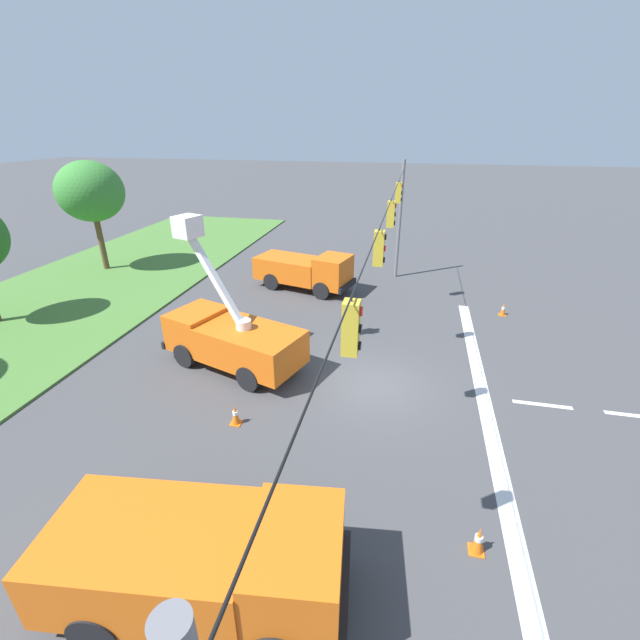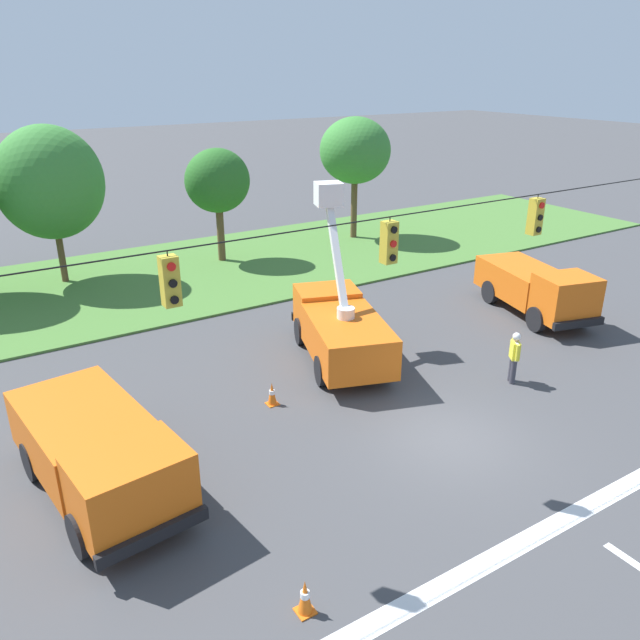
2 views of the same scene
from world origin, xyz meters
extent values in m
plane|color=#424244|center=(0.00, 0.00, 0.00)|extent=(200.00, 200.00, 0.00)
cube|color=silver|center=(0.00, -3.94, 0.00)|extent=(17.60, 0.50, 0.01)
cube|color=silver|center=(0.00, -5.94, 0.00)|extent=(0.20, 2.00, 0.01)
cube|color=silver|center=(0.00, -8.94, 0.00)|extent=(0.20, 2.00, 0.01)
cylinder|color=slate|center=(13.00, 0.00, 3.60)|extent=(0.20, 0.20, 7.20)
cylinder|color=black|center=(0.00, 0.00, 6.60)|extent=(26.00, 0.03, 0.03)
cylinder|color=black|center=(-7.56, 0.00, 6.55)|extent=(0.02, 0.02, 0.10)
cube|color=gold|center=(-7.56, 0.00, 6.02)|extent=(0.32, 0.28, 0.96)
cylinder|color=red|center=(-7.56, -0.16, 6.34)|extent=(0.16, 0.05, 0.16)
cylinder|color=black|center=(-7.56, -0.16, 6.02)|extent=(0.16, 0.05, 0.16)
cylinder|color=black|center=(-7.56, -0.16, 5.70)|extent=(0.16, 0.05, 0.16)
cylinder|color=black|center=(-2.46, 0.00, 6.55)|extent=(0.02, 0.02, 0.10)
cube|color=gold|center=(-2.46, 0.00, 6.02)|extent=(0.32, 0.28, 0.96)
cylinder|color=black|center=(-2.46, -0.16, 6.34)|extent=(0.16, 0.05, 0.16)
cylinder|color=red|center=(-2.46, -0.16, 6.02)|extent=(0.16, 0.05, 0.16)
cylinder|color=black|center=(-2.46, -0.16, 5.70)|extent=(0.16, 0.05, 0.16)
cylinder|color=black|center=(2.41, 0.00, 6.55)|extent=(0.02, 0.02, 0.10)
cube|color=gold|center=(2.41, 0.00, 6.02)|extent=(0.32, 0.28, 0.96)
cylinder|color=red|center=(2.41, -0.16, 6.34)|extent=(0.16, 0.05, 0.16)
cylinder|color=black|center=(2.41, -0.16, 6.02)|extent=(0.16, 0.05, 0.16)
cylinder|color=black|center=(2.41, -0.16, 5.70)|extent=(0.16, 0.05, 0.16)
cylinder|color=black|center=(7.92, 0.00, 6.55)|extent=(0.02, 0.02, 0.10)
cube|color=gold|center=(7.92, 0.00, 6.02)|extent=(0.32, 0.28, 0.96)
cylinder|color=red|center=(7.92, -0.16, 6.34)|extent=(0.16, 0.05, 0.16)
cylinder|color=black|center=(7.92, -0.16, 6.02)|extent=(0.16, 0.05, 0.16)
cylinder|color=black|center=(7.92, -0.16, 5.70)|extent=(0.16, 0.05, 0.16)
cylinder|color=brown|center=(10.22, 19.32, 1.72)|extent=(0.37, 0.37, 3.44)
ellipsoid|color=#387F33|center=(10.22, 19.32, 5.18)|extent=(4.08, 4.08, 3.75)
cube|color=orange|center=(-0.09, 4.95, 1.18)|extent=(3.50, 4.54, 1.36)
cube|color=orange|center=(0.82, 7.66, 1.26)|extent=(2.69, 2.34, 1.53)
cube|color=#1E2838|center=(1.01, 8.23, 1.53)|extent=(1.93, 0.73, 0.69)
cube|color=black|center=(1.12, 8.55, 0.65)|extent=(2.28, 0.90, 0.30)
cylinder|color=black|center=(-0.28, 7.79, 0.50)|extent=(0.58, 1.04, 1.00)
cylinder|color=black|center=(1.78, 7.10, 0.50)|extent=(0.58, 1.04, 1.00)
cylinder|color=black|center=(-1.34, 4.62, 0.50)|extent=(0.58, 1.04, 1.00)
cylinder|color=black|center=(0.71, 3.93, 0.50)|extent=(0.58, 1.04, 1.00)
cylinder|color=silver|center=(0.01, 5.22, 2.04)|extent=(0.60, 0.60, 0.36)
cube|color=white|center=(0.39, 6.36, 3.59)|extent=(1.05, 2.53, 3.59)
cube|color=white|center=(0.77, 7.49, 5.56)|extent=(1.11, 1.04, 0.80)
cube|color=orange|center=(-8.95, 3.68, 1.21)|extent=(2.97, 4.37, 1.42)
cube|color=orange|center=(-8.60, 0.77, 1.31)|extent=(2.59, 2.03, 1.61)
cube|color=#1E2838|center=(-8.52, 0.16, 1.59)|extent=(2.11, 0.35, 0.73)
cube|color=black|center=(-8.48, -0.18, 0.65)|extent=(2.49, 0.46, 0.30)
cylinder|color=black|center=(-7.49, 1.14, 0.50)|extent=(0.40, 1.03, 1.00)
cylinder|color=black|center=(-7.90, 4.54, 0.50)|extent=(0.40, 1.03, 1.00)
cylinder|color=black|center=(-10.18, 4.27, 0.50)|extent=(0.40, 1.03, 1.00)
cube|color=orange|center=(9.80, 6.17, 1.15)|extent=(3.16, 4.43, 1.30)
cube|color=orange|center=(9.08, 3.41, 1.37)|extent=(2.49, 2.20, 1.73)
cube|color=#1E2838|center=(8.92, 2.83, 1.67)|extent=(1.85, 0.58, 0.78)
cube|color=black|center=(8.84, 2.51, 0.65)|extent=(2.18, 0.72, 0.30)
cylinder|color=black|center=(10.12, 3.37, 0.50)|extent=(0.53, 1.04, 1.00)
cylinder|color=black|center=(8.15, 3.89, 0.50)|extent=(0.53, 1.04, 1.00)
cylinder|color=black|center=(10.97, 6.60, 0.50)|extent=(0.53, 1.04, 1.00)
cylinder|color=black|center=(9.00, 7.12, 0.50)|extent=(0.53, 1.04, 1.00)
cylinder|color=#383842|center=(4.12, 1.51, 0.42)|extent=(0.18, 0.18, 0.85)
cylinder|color=#383842|center=(4.01, 1.34, 0.42)|extent=(0.18, 0.18, 0.85)
cube|color=yellow|center=(4.07, 1.43, 1.15)|extent=(0.42, 0.47, 0.60)
cube|color=silver|center=(4.07, 1.43, 1.15)|extent=(0.29, 0.40, 0.62)
cylinder|color=yellow|center=(4.21, 1.66, 1.18)|extent=(0.11, 0.11, 0.55)
cylinder|color=yellow|center=(3.92, 1.20, 1.18)|extent=(0.11, 0.11, 0.55)
sphere|color=tan|center=(4.07, 1.43, 1.58)|extent=(0.22, 0.22, 0.22)
sphere|color=white|center=(4.07, 1.43, 1.64)|extent=(0.26, 0.26, 0.26)
cube|color=orange|center=(-6.51, -2.99, 0.01)|extent=(0.36, 0.36, 0.03)
cone|color=orange|center=(-6.51, -2.99, 0.40)|extent=(0.29, 0.29, 0.73)
cylinder|color=white|center=(-6.51, -2.99, 0.43)|extent=(0.18, 0.18, 0.13)
cube|color=orange|center=(7.96, -5.81, 0.01)|extent=(0.36, 0.36, 0.03)
cone|color=orange|center=(7.96, -5.81, 0.36)|extent=(0.26, 0.26, 0.65)
cylinder|color=white|center=(7.96, -5.81, 0.39)|extent=(0.16, 0.16, 0.12)
cube|color=orange|center=(-3.31, 4.33, 0.01)|extent=(0.36, 0.36, 0.03)
cone|color=orange|center=(-3.31, 4.33, 0.38)|extent=(0.28, 0.28, 0.71)
cylinder|color=white|center=(-3.31, 4.33, 0.42)|extent=(0.18, 0.18, 0.13)
camera|label=1|loc=(-13.95, -0.87, 9.15)|focal=24.00mm
camera|label=2|loc=(-11.02, -10.71, 9.71)|focal=35.00mm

